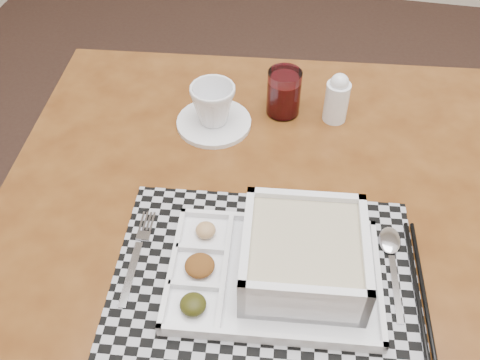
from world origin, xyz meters
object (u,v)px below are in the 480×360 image
object	(u,v)px
serving_tray	(294,261)
juice_glass	(284,94)
creamer_bottle	(337,98)
cup	(213,104)
dining_table	(266,243)

from	to	relation	value
serving_tray	juice_glass	bearing A→B (deg)	100.56
serving_tray	creamer_bottle	xyz separation A→B (m)	(0.03, 0.39, 0.01)
cup	juice_glass	world-z (taller)	juice_glass
juice_glass	cup	bearing A→B (deg)	-152.00
serving_tray	juice_glass	xyz separation A→B (m)	(-0.07, 0.40, 0.01)
dining_table	serving_tray	size ratio (longest dim) A/B	3.10
cup	creamer_bottle	xyz separation A→B (m)	(0.24, 0.07, -0.00)
dining_table	serving_tray	bearing A→B (deg)	-62.35
serving_tray	creamer_bottle	bearing A→B (deg)	85.32
dining_table	cup	xyz separation A→B (m)	(-0.15, 0.22, 0.13)
dining_table	cup	size ratio (longest dim) A/B	11.99
cup	juice_glass	bearing A→B (deg)	48.96
creamer_bottle	juice_glass	bearing A→B (deg)	179.74
creamer_bottle	serving_tray	bearing A→B (deg)	-94.68
cup	dining_table	bearing A→B (deg)	-35.22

